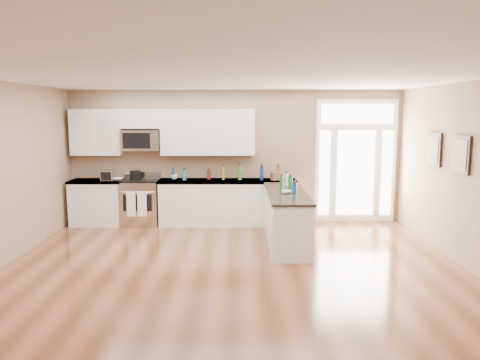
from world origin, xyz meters
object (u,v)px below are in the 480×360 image
object	(u,v)px
kitchen_range	(141,202)
stockpot	(136,174)
toaster_oven	(107,175)
peninsula_cabinet	(286,220)

from	to	relation	value
kitchen_range	stockpot	bearing A→B (deg)	135.72
stockpot	toaster_oven	bearing A→B (deg)	-157.50
stockpot	toaster_oven	size ratio (longest dim) A/B	0.92
peninsula_cabinet	toaster_oven	xyz separation A→B (m)	(-3.55, 1.34, 0.62)
peninsula_cabinet	kitchen_range	size ratio (longest dim) A/B	2.15
toaster_oven	stockpot	bearing A→B (deg)	15.71
peninsula_cabinet	stockpot	world-z (taller)	stockpot
kitchen_range	peninsula_cabinet	bearing A→B (deg)	-26.53
kitchen_range	toaster_oven	distance (m)	0.87
stockpot	toaster_oven	xyz separation A→B (m)	(-0.53, -0.22, 0.01)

